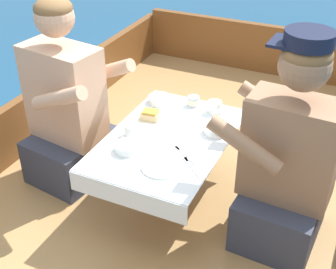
% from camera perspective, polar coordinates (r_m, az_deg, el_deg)
% --- Properties ---
extents(ground_plane, '(60.00, 60.00, 0.00)m').
position_cam_1_polar(ground_plane, '(2.75, 0.04, -12.98)').
color(ground_plane, navy).
extents(boat_deck, '(2.07, 3.69, 0.32)m').
position_cam_1_polar(boat_deck, '(2.64, 0.04, -10.54)').
color(boat_deck, '#A87F4C').
rests_on(boat_deck, ground_plane).
extents(gunwale_port, '(0.06, 3.69, 0.34)m').
position_cam_1_polar(gunwale_port, '(2.92, -18.19, 0.47)').
color(gunwale_port, brown).
rests_on(gunwale_port, boat_deck).
extents(bow_coaming, '(1.95, 0.06, 0.40)m').
position_cam_1_polar(bow_coaming, '(3.93, 11.39, 10.25)').
color(bow_coaming, brown).
rests_on(bow_coaming, boat_deck).
extents(cockpit_table, '(0.57, 0.86, 0.39)m').
position_cam_1_polar(cockpit_table, '(2.32, -0.00, -1.29)').
color(cockpit_table, '#B2B2B7').
rests_on(cockpit_table, boat_deck).
extents(person_port, '(0.56, 0.50, 1.02)m').
position_cam_1_polar(person_port, '(2.54, -12.16, 2.72)').
color(person_port, '#333847').
rests_on(person_port, boat_deck).
extents(person_starboard, '(0.54, 0.46, 1.03)m').
position_cam_1_polar(person_starboard, '(2.13, 14.32, -3.45)').
color(person_starboard, '#333847').
rests_on(person_starboard, boat_deck).
extents(plate_sandwich, '(0.17, 0.17, 0.01)m').
position_cam_1_polar(plate_sandwich, '(2.44, -2.15, 1.83)').
color(plate_sandwich, silver).
rests_on(plate_sandwich, cockpit_table).
extents(plate_bread, '(0.18, 0.18, 0.01)m').
position_cam_1_polar(plate_bread, '(2.09, -0.80, -3.96)').
color(plate_bread, silver).
rests_on(plate_bread, cockpit_table).
extents(sandwich, '(0.10, 0.08, 0.05)m').
position_cam_1_polar(sandwich, '(2.42, -2.16, 2.39)').
color(sandwich, '#E0BC7F').
rests_on(sandwich, plate_sandwich).
extents(bowl_port_near, '(0.12, 0.12, 0.04)m').
position_cam_1_polar(bowl_port_near, '(2.33, 5.94, 0.65)').
color(bowl_port_near, silver).
rests_on(bowl_port_near, cockpit_table).
extents(bowl_starboard_near, '(0.11, 0.11, 0.04)m').
position_cam_1_polar(bowl_starboard_near, '(2.19, -5.04, -1.54)').
color(bowl_starboard_near, silver).
rests_on(bowl_starboard_near, cockpit_table).
extents(bowl_center_far, '(0.13, 0.13, 0.04)m').
position_cam_1_polar(bowl_center_far, '(2.59, -1.04, 4.33)').
color(bowl_center_far, silver).
rests_on(bowl_center_far, cockpit_table).
extents(coffee_cup_port, '(0.10, 0.08, 0.06)m').
position_cam_1_polar(coffee_cup_port, '(2.30, -4.37, 0.55)').
color(coffee_cup_port, silver).
rests_on(coffee_cup_port, cockpit_table).
extents(coffee_cup_starboard, '(0.11, 0.08, 0.06)m').
position_cam_1_polar(coffee_cup_starboard, '(2.51, 5.72, 3.37)').
color(coffee_cup_starboard, silver).
rests_on(coffee_cup_starboard, cockpit_table).
extents(tin_can, '(0.07, 0.07, 0.05)m').
position_cam_1_polar(tin_can, '(2.57, 3.11, 4.09)').
color(tin_can, silver).
rests_on(tin_can, cockpit_table).
extents(utensil_fork_starboard, '(0.14, 0.13, 0.00)m').
position_cam_1_polar(utensil_fork_starboard, '(2.10, 2.78, -3.81)').
color(utensil_fork_starboard, silver).
rests_on(utensil_fork_starboard, cockpit_table).
extents(utensil_spoon_port, '(0.11, 0.14, 0.01)m').
position_cam_1_polar(utensil_spoon_port, '(2.11, -3.95, -3.61)').
color(utensil_spoon_port, silver).
rests_on(utensil_spoon_port, cockpit_table).
extents(utensil_fork_port, '(0.15, 0.11, 0.00)m').
position_cam_1_polar(utensil_fork_port, '(2.18, 1.86, -2.33)').
color(utensil_fork_port, silver).
rests_on(utensil_fork_port, cockpit_table).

